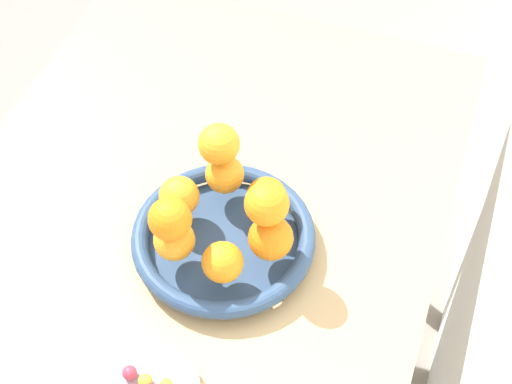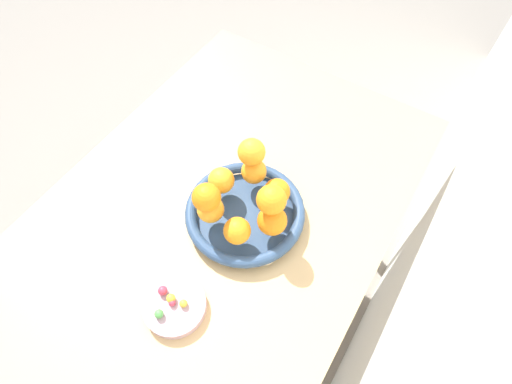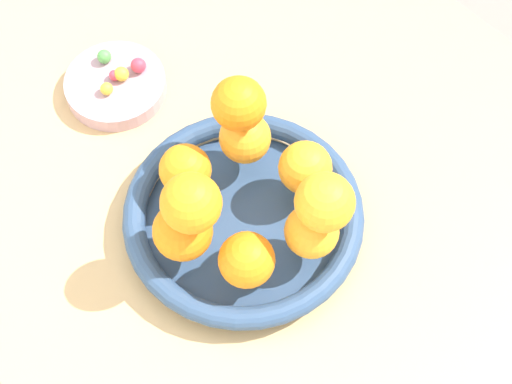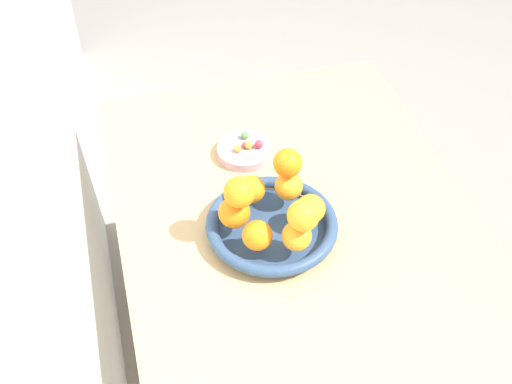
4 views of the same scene
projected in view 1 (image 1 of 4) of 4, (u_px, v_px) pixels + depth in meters
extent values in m
cube|color=tan|center=(184.00, 242.00, 1.21)|extent=(1.10, 0.76, 0.04)
cylinder|color=tan|center=(148.00, 132.00, 1.85)|extent=(0.05, 0.05, 0.70)
cylinder|color=tan|center=(415.00, 202.00, 1.72)|extent=(0.05, 0.05, 0.70)
cylinder|color=navy|center=(225.00, 242.00, 1.18)|extent=(0.23, 0.23, 0.01)
torus|color=navy|center=(225.00, 234.00, 1.16)|extent=(0.27, 0.27, 0.03)
sphere|color=orange|center=(174.00, 240.00, 1.10)|extent=(0.06, 0.06, 0.06)
sphere|color=orange|center=(223.00, 262.00, 1.08)|extent=(0.06, 0.06, 0.06)
sphere|color=orange|center=(271.00, 238.00, 1.10)|extent=(0.06, 0.06, 0.06)
sphere|color=orange|center=(267.00, 197.00, 1.15)|extent=(0.06, 0.06, 0.06)
sphere|color=orange|center=(225.00, 174.00, 1.18)|extent=(0.06, 0.06, 0.06)
sphere|color=orange|center=(179.00, 196.00, 1.15)|extent=(0.06, 0.06, 0.06)
sphere|color=orange|center=(219.00, 144.00, 1.14)|extent=(0.06, 0.06, 0.06)
sphere|color=orange|center=(266.00, 204.00, 1.06)|extent=(0.06, 0.06, 0.06)
sphere|color=orange|center=(170.00, 219.00, 1.05)|extent=(0.06, 0.06, 0.06)
sphere|color=#C6384C|center=(130.00, 373.00, 1.02)|extent=(0.02, 0.02, 0.02)
sphere|color=gold|center=(166.00, 384.00, 1.01)|extent=(0.02, 0.02, 0.02)
sphere|color=gold|center=(145.00, 381.00, 1.01)|extent=(0.02, 0.02, 0.02)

